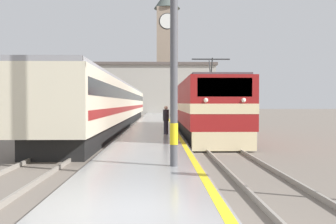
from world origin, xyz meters
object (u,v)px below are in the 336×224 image
catenary_mast (179,14)px  person_on_platform (166,119)px  clock_tower (167,47)px  passenger_train (117,104)px  locomotive_train (202,108)px

catenary_mast → person_on_platform: bearing=90.8°
catenary_mast → clock_tower: 74.52m
passenger_train → person_on_platform: bearing=-73.4°
catenary_mast → person_on_platform: catenary_mast is taller
locomotive_train → passenger_train: bearing=121.2°
passenger_train → person_on_platform: passenger_train is taller
passenger_train → clock_tower: clock_tower is taller
locomotive_train → clock_tower: (-0.99, 59.41, 12.29)m
locomotive_train → passenger_train: size_ratio=0.39×
person_on_platform → clock_tower: 64.08m
passenger_train → locomotive_train: bearing=-58.8°
person_on_platform → locomotive_train: bearing=54.6°
passenger_train → catenary_mast: (4.43, -25.48, 2.59)m
catenary_mast → person_on_platform: (-0.15, 11.15, -3.40)m
locomotive_train → catenary_mast: size_ratio=2.19×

